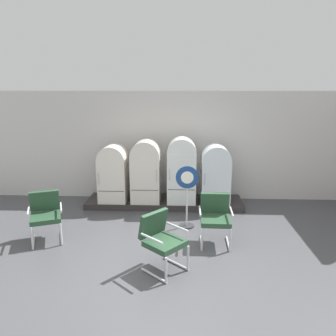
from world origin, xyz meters
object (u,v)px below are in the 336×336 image
(sign_stand, at_px, (187,197))
(refrigerator_3, at_px, (216,173))
(refrigerator_1, at_px, (146,170))
(armchair_right, at_px, (215,215))
(refrigerator_0, at_px, (113,172))
(armchair_left, at_px, (45,213))
(refrigerator_2, at_px, (182,169))
(armchair_center, at_px, (161,238))

(sign_stand, bearing_deg, refrigerator_3, 59.71)
(refrigerator_1, distance_m, armchair_right, 2.48)
(refrigerator_0, xyz_separation_m, armchair_left, (-0.92, -1.95, -0.33))
(refrigerator_1, bearing_deg, sign_stand, -50.63)
(refrigerator_0, distance_m, refrigerator_1, 0.82)
(sign_stand, bearing_deg, refrigerator_2, 95.78)
(refrigerator_1, height_order, armchair_center, refrigerator_1)
(refrigerator_0, bearing_deg, armchair_left, -115.30)
(refrigerator_0, xyz_separation_m, sign_stand, (1.81, -1.22, -0.22))
(armchair_left, bearing_deg, sign_stand, 14.83)
(refrigerator_2, distance_m, refrigerator_3, 0.84)
(armchair_left, distance_m, armchair_center, 2.50)
(refrigerator_0, bearing_deg, refrigerator_1, -0.56)
(refrigerator_1, bearing_deg, refrigerator_3, -0.13)
(refrigerator_2, height_order, armchair_right, refrigerator_2)
(refrigerator_2, distance_m, armchair_center, 2.93)
(refrigerator_1, relative_size, sign_stand, 1.14)
(refrigerator_1, xyz_separation_m, armchair_center, (0.57, -2.90, -0.40))
(armchair_left, height_order, armchair_right, same)
(armchair_left, bearing_deg, armchair_center, -22.72)
(refrigerator_1, distance_m, refrigerator_2, 0.88)
(refrigerator_1, relative_size, refrigerator_3, 1.07)
(refrigerator_1, relative_size, refrigerator_2, 0.96)
(refrigerator_2, height_order, armchair_center, refrigerator_2)
(refrigerator_1, distance_m, refrigerator_3, 1.71)
(refrigerator_0, height_order, armchair_right, refrigerator_0)
(armchair_center, bearing_deg, refrigerator_2, 83.88)
(refrigerator_3, bearing_deg, armchair_right, -95.41)
(armchair_left, relative_size, armchair_center, 1.00)
(armchair_center, bearing_deg, armchair_right, 45.84)
(refrigerator_2, xyz_separation_m, sign_stand, (0.12, -1.19, -0.33))
(sign_stand, bearing_deg, refrigerator_0, 145.94)
(armchair_right, bearing_deg, armchair_center, -134.16)
(refrigerator_2, height_order, armchair_left, refrigerator_2)
(refrigerator_0, bearing_deg, refrigerator_3, -0.27)
(refrigerator_0, xyz_separation_m, refrigerator_1, (0.81, -0.01, 0.07))
(refrigerator_1, bearing_deg, armchair_center, -78.92)
(refrigerator_2, bearing_deg, armchair_center, -96.12)
(armchair_center, bearing_deg, sign_stand, 75.72)
(armchair_right, bearing_deg, refrigerator_2, 108.88)
(refrigerator_0, xyz_separation_m, refrigerator_3, (2.52, -0.01, 0.01))
(refrigerator_2, height_order, refrigerator_3, refrigerator_2)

